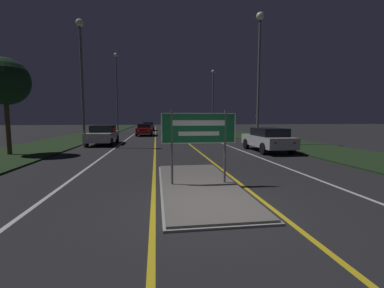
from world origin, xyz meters
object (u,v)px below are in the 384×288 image
highway_sign (199,131)px  car_receding_0 (268,139)px  car_approaching_0 (103,135)px  streetlight_left_near (81,66)px  streetlight_right_near (259,56)px  streetlight_right_far (213,95)px  warning_sign (257,123)px  streetlight_left_far (117,84)px  car_approaching_2 (148,126)px  car_approaching_1 (145,129)px  car_receding_1 (193,130)px

highway_sign → car_receding_0: (5.69, 7.67, -0.91)m
highway_sign → car_approaching_0: bearing=111.9°
streetlight_left_near → car_receding_0: streetlight_left_near is taller
streetlight_left_near → streetlight_right_near: (12.98, 0.06, 1.09)m
streetlight_right_far → warning_sign: streetlight_right_far is taller
highway_sign → car_approaching_0: (-5.53, 13.74, -0.91)m
car_approaching_0 → streetlight_right_near: bearing=-10.0°
streetlight_left_near → streetlight_right_near: bearing=0.3°
streetlight_left_near → streetlight_left_far: (-0.16, 17.51, 1.05)m
streetlight_left_near → streetlight_left_far: size_ratio=0.82×
streetlight_left_near → streetlight_right_near: 13.03m
streetlight_right_far → car_receding_0: streetlight_right_far is taller
car_receding_0 → warning_sign: warning_sign is taller
car_approaching_2 → highway_sign: bearing=-86.0°
car_approaching_0 → car_approaching_1: bearing=74.6°
highway_sign → streetlight_right_near: bearing=60.3°
streetlight_right_near → car_approaching_1: streetlight_right_near is taller
car_receding_0 → car_receding_1: (-2.92, 13.02, -0.04)m
streetlight_left_far → car_approaching_2: (3.94, 7.85, -6.05)m
highway_sign → car_approaching_1: highway_sign is taller
streetlight_right_near → car_approaching_0: 13.72m
car_receding_1 → warning_sign: (7.18, -0.78, 0.80)m
highway_sign → streetlight_left_near: (-6.38, 11.53, 4.04)m
warning_sign → streetlight_left_far: bearing=151.0°
streetlight_left_far → car_receding_0: 25.35m
highway_sign → car_approaching_1: (-2.68, 24.04, -0.95)m
streetlight_left_near → car_receding_0: 13.61m
streetlight_left_near → warning_sign: bearing=27.2°
streetlight_right_far → car_approaching_2: bearing=134.3°
warning_sign → car_approaching_2: bearing=126.5°
streetlight_right_near → car_approaching_0: streetlight_right_near is taller
streetlight_left_far → warning_sign: streetlight_left_far is taller
car_approaching_0 → car_approaching_2: car_approaching_0 is taller
highway_sign → car_receding_1: 20.90m
streetlight_left_near → car_approaching_0: streetlight_left_near is taller
car_receding_1 → car_approaching_0: 10.83m
streetlight_right_near → car_receding_0: 7.27m
highway_sign → streetlight_right_far: size_ratio=0.26×
streetlight_right_near → car_approaching_0: bearing=170.0°
car_receding_1 → warning_sign: warning_sign is taller
car_approaching_2 → car_receding_1: bearing=-71.7°
highway_sign → car_receding_1: (2.77, 20.69, -0.95)m
streetlight_right_near → car_approaching_2: streetlight_right_near is taller
highway_sign → car_receding_1: size_ratio=0.52×
car_approaching_1 → car_receding_1: bearing=-31.6°
streetlight_left_near → streetlight_right_far: 20.55m
warning_sign → highway_sign: bearing=-116.6°
car_approaching_0 → warning_sign: bearing=21.7°
car_receding_0 → car_approaching_1: bearing=117.1°
streetlight_left_near → streetlight_right_near: streetlight_right_near is taller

